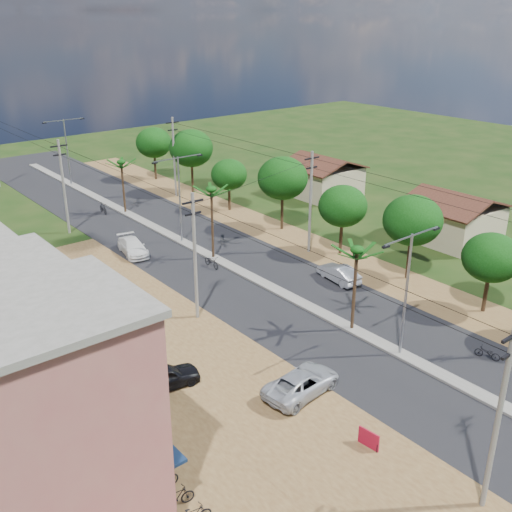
{
  "coord_description": "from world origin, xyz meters",
  "views": [
    {
      "loc": [
        -27.06,
        -19.23,
        19.81
      ],
      "look_at": [
        -1.35,
        12.5,
        3.0
      ],
      "focal_mm": 42.0,
      "sensor_mm": 36.0,
      "label": 1
    }
  ],
  "objects_px": {
    "car_parked_dark": "(165,377)",
    "moto_rider_east": "(487,353)",
    "car_parked_silver": "(302,383)",
    "parked_scooter_row": "(185,507)",
    "car_white_far": "(133,247)",
    "roadside_sign": "(369,439)",
    "car_silver_mid": "(339,274)"
  },
  "relations": [
    {
      "from": "car_parked_silver",
      "to": "roadside_sign",
      "type": "distance_m",
      "value": 5.34
    },
    {
      "from": "car_white_far",
      "to": "car_silver_mid",
      "type": "bearing_deg",
      "value": -45.85
    },
    {
      "from": "car_parked_dark",
      "to": "moto_rider_east",
      "type": "xyz_separation_m",
      "value": [
        16.87,
        -9.82,
        -0.28
      ]
    },
    {
      "from": "car_parked_dark",
      "to": "moto_rider_east",
      "type": "distance_m",
      "value": 19.52
    },
    {
      "from": "moto_rider_east",
      "to": "parked_scooter_row",
      "type": "xyz_separation_m",
      "value": [
        -21.06,
        1.23,
        0.1
      ]
    },
    {
      "from": "car_parked_silver",
      "to": "parked_scooter_row",
      "type": "xyz_separation_m",
      "value": [
        -9.8,
        -3.32,
        -0.18
      ]
    },
    {
      "from": "roadside_sign",
      "to": "moto_rider_east",
      "type": "bearing_deg",
      "value": -2.48
    },
    {
      "from": "car_parked_dark",
      "to": "car_silver_mid",
      "type": "bearing_deg",
      "value": -69.21
    },
    {
      "from": "car_parked_dark",
      "to": "parked_scooter_row",
      "type": "bearing_deg",
      "value": 162.81
    },
    {
      "from": "moto_rider_east",
      "to": "parked_scooter_row",
      "type": "height_order",
      "value": "parked_scooter_row"
    },
    {
      "from": "car_white_far",
      "to": "parked_scooter_row",
      "type": "height_order",
      "value": "car_white_far"
    },
    {
      "from": "car_parked_silver",
      "to": "roadside_sign",
      "type": "height_order",
      "value": "car_parked_silver"
    },
    {
      "from": "moto_rider_east",
      "to": "roadside_sign",
      "type": "height_order",
      "value": "roadside_sign"
    },
    {
      "from": "car_parked_silver",
      "to": "parked_scooter_row",
      "type": "height_order",
      "value": "car_parked_silver"
    },
    {
      "from": "car_silver_mid",
      "to": "car_parked_silver",
      "type": "distance_m",
      "value": 15.47
    },
    {
      "from": "car_parked_dark",
      "to": "parked_scooter_row",
      "type": "height_order",
      "value": "car_parked_dark"
    },
    {
      "from": "car_parked_dark",
      "to": "parked_scooter_row",
      "type": "xyz_separation_m",
      "value": [
        -4.19,
        -8.59,
        -0.18
      ]
    },
    {
      "from": "car_white_far",
      "to": "moto_rider_east",
      "type": "bearing_deg",
      "value": -62.09
    },
    {
      "from": "car_parked_silver",
      "to": "roadside_sign",
      "type": "bearing_deg",
      "value": 168.03
    },
    {
      "from": "car_silver_mid",
      "to": "car_parked_silver",
      "type": "relative_size",
      "value": 0.82
    },
    {
      "from": "parked_scooter_row",
      "to": "moto_rider_east",
      "type": "bearing_deg",
      "value": -3.34
    },
    {
      "from": "car_parked_dark",
      "to": "roadside_sign",
      "type": "distance_m",
      "value": 11.75
    },
    {
      "from": "moto_rider_east",
      "to": "parked_scooter_row",
      "type": "relative_size",
      "value": 0.16
    },
    {
      "from": "car_parked_dark",
      "to": "car_white_far",
      "type": "bearing_deg",
      "value": -14.54
    },
    {
      "from": "car_parked_silver",
      "to": "roadside_sign",
      "type": "xyz_separation_m",
      "value": [
        -0.5,
        -5.31,
        -0.19
      ]
    },
    {
      "from": "moto_rider_east",
      "to": "car_parked_dark",
      "type": "bearing_deg",
      "value": -46.02
    },
    {
      "from": "roadside_sign",
      "to": "parked_scooter_row",
      "type": "distance_m",
      "value": 9.51
    },
    {
      "from": "car_silver_mid",
      "to": "car_white_far",
      "type": "height_order",
      "value": "car_silver_mid"
    },
    {
      "from": "car_parked_silver",
      "to": "car_parked_dark",
      "type": "xyz_separation_m",
      "value": [
        -5.6,
        5.28,
        0.01
      ]
    },
    {
      "from": "car_white_far",
      "to": "car_parked_dark",
      "type": "height_order",
      "value": "car_parked_dark"
    },
    {
      "from": "car_silver_mid",
      "to": "moto_rider_east",
      "type": "xyz_separation_m",
      "value": [
        -1.23,
        -13.66,
        -0.26
      ]
    },
    {
      "from": "car_white_far",
      "to": "car_parked_silver",
      "type": "distance_m",
      "value": 24.52
    }
  ]
}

